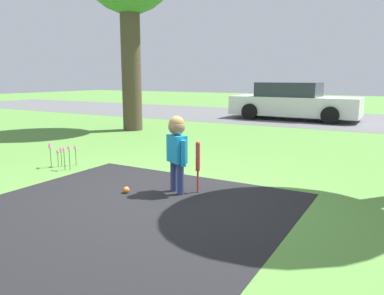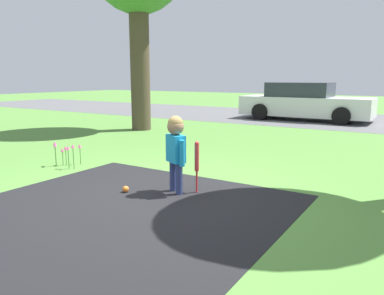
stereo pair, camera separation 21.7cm
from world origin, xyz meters
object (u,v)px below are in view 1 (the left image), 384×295
child (177,144)px  parked_car (293,102)px  sports_ball (126,190)px  baseball_bat (198,159)px

child → parked_car: bearing=124.5°
sports_ball → parked_car: parked_car is taller
child → parked_car: 9.66m
child → sports_ball: size_ratio=11.65×
child → baseball_bat: bearing=60.2°
parked_car → child: bearing=-83.8°
child → baseball_bat: (0.23, 0.15, -0.22)m
baseball_bat → parked_car: bearing=97.7°
baseball_bat → parked_car: size_ratio=0.16×
child → sports_ball: bearing=-120.3°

